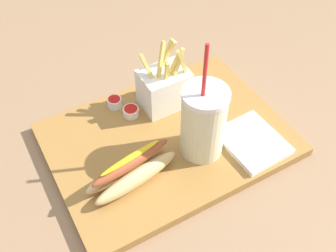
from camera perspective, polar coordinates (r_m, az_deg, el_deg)
ground_plane at (r=0.81m, az=0.00°, el=-2.86°), size 2.40×2.40×0.02m
food_tray at (r=0.79m, az=0.00°, el=-1.94°), size 0.46×0.33×0.02m
soda_cup at (r=0.71m, az=5.09°, el=0.56°), size 0.08×0.08×0.24m
fries_basket at (r=0.82m, az=-0.52°, el=5.58°), size 0.10×0.07×0.15m
hot_dog_1 at (r=0.71m, az=-5.22°, el=-6.35°), size 0.18×0.09×0.07m
ketchup_cup_1 at (r=0.84m, az=-7.71°, el=3.42°), size 0.03×0.03×0.02m
ketchup_cup_2 at (r=0.82m, az=-5.37°, el=2.10°), size 0.03×0.03×0.02m
napkin_stack at (r=0.79m, az=12.07°, el=-2.23°), size 0.11×0.13×0.01m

